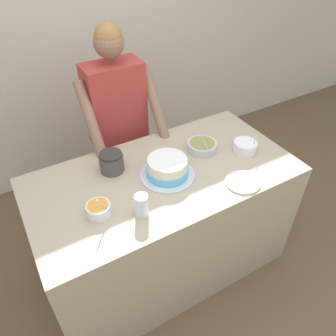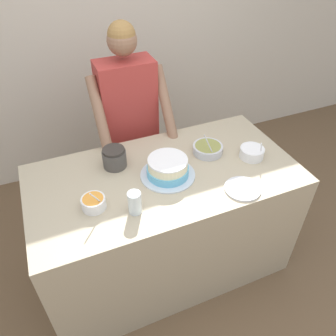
% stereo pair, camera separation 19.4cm
% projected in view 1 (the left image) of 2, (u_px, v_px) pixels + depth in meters
% --- Properties ---
extents(ground_plane, '(14.00, 14.00, 0.00)m').
position_uv_depth(ground_plane, '(195.00, 305.00, 2.30)').
color(ground_plane, brown).
extents(wall_back, '(10.00, 0.05, 2.60)m').
position_uv_depth(wall_back, '(77.00, 39.00, 2.76)').
color(wall_back, beige).
rests_on(wall_back, ground_plane).
extents(counter, '(1.67, 0.85, 0.90)m').
position_uv_depth(counter, '(164.00, 222.00, 2.30)').
color(counter, tan).
rests_on(counter, ground_plane).
extents(person_baker, '(0.55, 0.46, 1.64)m').
position_uv_depth(person_baker, '(118.00, 117.00, 2.39)').
color(person_baker, '#2D2D38').
rests_on(person_baker, ground_plane).
extents(cake, '(0.34, 0.34, 0.12)m').
position_uv_depth(cake, '(167.00, 168.00, 1.97)').
color(cake, silver).
rests_on(cake, counter).
extents(frosting_bowl_orange, '(0.13, 0.13, 0.17)m').
position_uv_depth(frosting_bowl_orange, '(99.00, 209.00, 1.73)').
color(frosting_bowl_orange, white).
rests_on(frosting_bowl_orange, counter).
extents(frosting_bowl_olive, '(0.20, 0.20, 0.19)m').
position_uv_depth(frosting_bowl_olive, '(202.00, 146.00, 2.19)').
color(frosting_bowl_olive, silver).
rests_on(frosting_bowl_olive, counter).
extents(frosting_bowl_white, '(0.16, 0.16, 0.15)m').
position_uv_depth(frosting_bowl_white, '(245.00, 146.00, 2.18)').
color(frosting_bowl_white, white).
rests_on(frosting_bowl_white, counter).
extents(drinking_glass, '(0.07, 0.07, 0.13)m').
position_uv_depth(drinking_glass, '(142.00, 205.00, 1.71)').
color(drinking_glass, silver).
rests_on(drinking_glass, counter).
extents(ceramic_plate, '(0.21, 0.21, 0.01)m').
position_uv_depth(ceramic_plate, '(243.00, 182.00, 1.95)').
color(ceramic_plate, silver).
rests_on(ceramic_plate, counter).
extents(stoneware_jar, '(0.15, 0.15, 0.13)m').
position_uv_depth(stoneware_jar, '(112.00, 162.00, 2.01)').
color(stoneware_jar, '#4C4742').
rests_on(stoneware_jar, counter).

